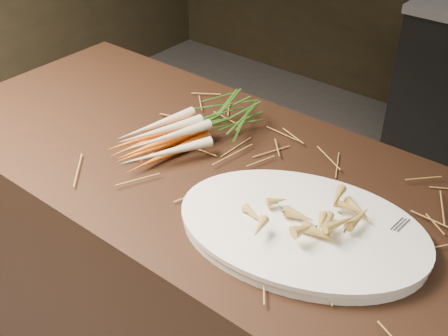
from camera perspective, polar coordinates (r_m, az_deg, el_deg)
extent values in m
cone|color=#EB5C08|center=(1.44, -7.23, 2.89)|extent=(0.09, 0.25, 0.03)
cone|color=#EB5C08|center=(1.41, -6.44, 2.19)|extent=(0.10, 0.25, 0.03)
cone|color=#EB5C08|center=(1.38, -5.61, 1.46)|extent=(0.08, 0.25, 0.03)
cone|color=#EB5C08|center=(1.41, -7.21, 3.31)|extent=(0.11, 0.25, 0.03)
cone|color=#EB5C08|center=(1.38, -6.42, 2.62)|extent=(0.09, 0.25, 0.03)
cone|color=#CCBB90|center=(1.41, -6.87, 4.39)|extent=(0.06, 0.23, 0.04)
cone|color=#CCBB90|center=(1.38, -6.47, 3.79)|extent=(0.10, 0.23, 0.04)
cone|color=#CCBB90|center=(1.36, -5.49, 3.24)|extent=(0.09, 0.23, 0.04)
cone|color=#CCBB90|center=(1.35, -5.84, 1.60)|extent=(0.13, 0.22, 0.03)
ellipsoid|color=#315E18|center=(1.49, 0.64, 5.69)|extent=(0.20, 0.25, 0.08)
cube|color=silver|center=(1.12, 16.62, -8.69)|extent=(0.03, 0.19, 0.00)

